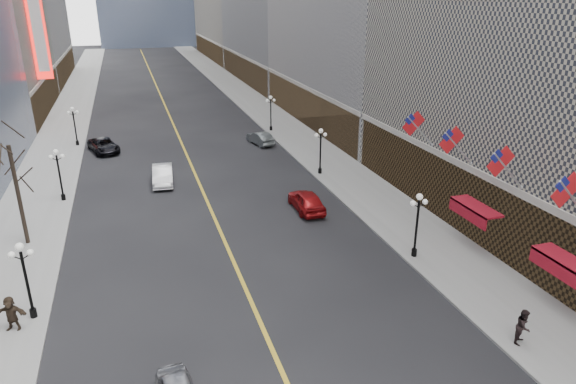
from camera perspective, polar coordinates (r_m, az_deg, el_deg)
sidewalk_east at (r=71.68m, az=-1.06°, el=7.71°), size 6.00×230.00×0.15m
sidewalk_west at (r=69.46m, az=-23.91°, el=5.45°), size 6.00×230.00×0.15m
lane_line at (r=78.90m, az=-13.08°, el=8.37°), size 0.25×200.00×0.02m
streetlamp_east_1 at (r=34.89m, az=14.19°, el=-2.89°), size 1.26×0.44×4.52m
streetlamp_east_2 at (r=50.10m, az=3.63°, el=5.08°), size 1.26×0.44×4.52m
streetlamp_east_3 at (r=66.72m, az=-1.93°, el=9.17°), size 1.26×0.44×4.52m
streetlamp_west_1 at (r=30.89m, az=-27.19°, el=-8.01°), size 1.26×0.44×4.52m
streetlamp_west_2 at (r=47.40m, az=-24.12°, el=2.29°), size 1.26×0.44×4.52m
streetlamp_west_3 at (r=64.71m, az=-22.66°, el=7.18°), size 1.26×0.44×4.52m
flag_2 at (r=29.72m, az=28.73°, el=-0.08°), size 2.87×0.12×2.87m
flag_3 at (r=33.13m, az=22.75°, el=2.90°), size 2.87×0.12×2.87m
flag_4 at (r=36.90m, az=17.91°, el=5.29°), size 2.87×0.12×2.87m
flag_5 at (r=40.93m, az=13.97°, el=7.19°), size 2.87×0.12×2.87m
awning_b at (r=31.85m, az=28.42°, el=-7.00°), size 1.40×4.00×0.93m
awning_c at (r=37.16m, az=19.92°, el=-1.74°), size 1.40×4.00×0.93m
theatre_marquee at (r=77.74m, az=-26.00°, el=15.64°), size 2.00×0.55×12.00m
tree_west_far at (r=39.18m, az=-28.37°, el=3.03°), size 3.60×3.60×7.92m
car_nb_mid at (r=49.63m, az=-13.76°, el=1.86°), size 2.19×5.27×1.69m
car_nb_far at (r=61.69m, az=-19.79°, el=4.88°), size 3.97×5.98×1.53m
car_sb_mid at (r=42.21m, az=2.06°, el=-0.96°), size 2.04×5.03×1.71m
car_sb_far at (r=61.25m, az=-3.09°, el=6.00°), size 2.59×4.83×1.51m
ped_east_walk at (r=29.21m, az=24.70°, el=-13.41°), size 1.05×0.93×1.91m
ped_west_far at (r=31.16m, az=-28.43°, el=-11.77°), size 1.88×1.04×1.95m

